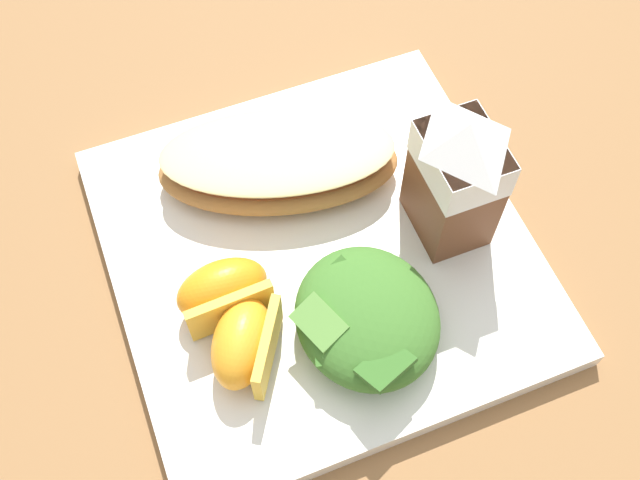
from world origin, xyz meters
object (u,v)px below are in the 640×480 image
Objects in this scene: green_salad_pile at (366,317)px; milk_carton at (457,173)px; orange_wedge_middle at (245,343)px; white_plate at (320,253)px; orange_wedge_front at (223,292)px; cheesy_pizza_bread at (278,163)px.

milk_carton is at bearing 123.41° from green_salad_pile.
orange_wedge_middle is (0.04, -0.16, -0.04)m from milk_carton.
white_plate is 4.56× the size of orange_wedge_front.
cheesy_pizza_bread is at bearing -175.20° from green_salad_pile.
orange_wedge_middle is at bearing 2.55° from orange_wedge_front.
milk_carton reaches higher than orange_wedge_front.
white_plate is 0.07m from green_salad_pile.
green_salad_pile is 1.48× the size of orange_wedge_middle.
cheesy_pizza_bread is 1.79× the size of green_salad_pile.
green_salad_pile is (0.07, 0.00, 0.03)m from white_plate.
milk_carton is at bearing 82.10° from white_plate.
orange_wedge_middle is at bearing -98.41° from green_salad_pile.
milk_carton is at bearing 51.11° from cheesy_pizza_bread.
orange_wedge_middle is at bearing -28.42° from cheesy_pizza_bread.
white_plate is 0.10m from orange_wedge_middle.
green_salad_pile reaches higher than cheesy_pizza_bread.
orange_wedge_front is 0.04m from orange_wedge_middle.
milk_carton is 1.79× the size of orange_wedge_front.
milk_carton reaches higher than white_plate.
green_salad_pile is 0.09m from orange_wedge_front.
white_plate is 2.55× the size of milk_carton.
white_plate is 4.00× the size of orange_wedge_middle.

